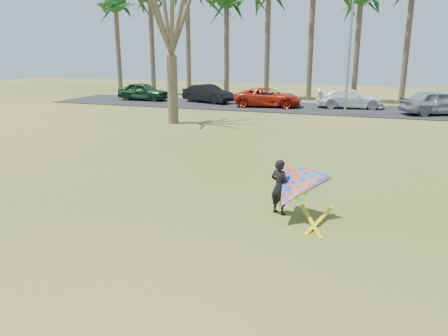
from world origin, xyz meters
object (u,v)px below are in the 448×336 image
(car_0, at_px, (144,91))
(kite_flyer, at_px, (293,189))
(car_2, at_px, (268,97))
(car_3, at_px, (350,98))
(car_4, at_px, (438,102))
(car_1, at_px, (208,94))
(streetlight, at_px, (352,50))
(bare_tree_left, at_px, (170,8))

(car_0, relative_size, kite_flyer, 1.95)
(car_0, distance_m, car_2, 11.84)
(car_2, height_order, car_3, car_2)
(car_4, bearing_deg, car_1, 61.36)
(car_0, height_order, kite_flyer, kite_flyer)
(car_3, bearing_deg, streetlight, 173.61)
(car_1, bearing_deg, car_0, 111.68)
(bare_tree_left, xyz_separation_m, kite_flyer, (10.18, -13.56, -6.07))
(kite_flyer, bearing_deg, car_2, 105.45)
(streetlight, bearing_deg, car_2, 157.56)
(bare_tree_left, bearing_deg, car_2, 68.63)
(car_2, bearing_deg, car_0, 79.37)
(car_3, height_order, car_4, car_4)
(car_1, bearing_deg, car_4, -75.07)
(car_4, bearing_deg, kite_flyer, 141.32)
(kite_flyer, bearing_deg, streetlight, 90.07)
(car_3, bearing_deg, car_1, 83.21)
(car_4, bearing_deg, car_3, 50.00)
(bare_tree_left, relative_size, streetlight, 1.21)
(car_1, height_order, car_3, car_1)
(streetlight, xyz_separation_m, kite_flyer, (0.02, -20.56, -3.62))
(streetlight, distance_m, car_3, 5.40)
(car_3, relative_size, car_4, 1.02)
(car_3, distance_m, car_4, 6.31)
(car_4, distance_m, kite_flyer, 23.56)
(bare_tree_left, xyz_separation_m, car_0, (-8.04, 10.42, -6.06))
(car_0, height_order, car_1, car_0)
(streetlight, distance_m, car_0, 18.87)
(car_0, bearing_deg, car_2, -93.82)
(streetlight, relative_size, car_3, 1.56)
(bare_tree_left, xyz_separation_m, car_2, (3.77, 9.64, -6.11))
(car_1, xyz_separation_m, car_2, (5.64, -1.03, -0.02))
(streetlight, distance_m, car_4, 7.27)
(car_3, bearing_deg, car_0, 83.47)
(car_4, height_order, kite_flyer, kite_flyer)
(car_2, bearing_deg, car_3, -84.79)
(kite_flyer, bearing_deg, car_0, 127.24)
(streetlight, bearing_deg, car_1, 163.05)
(streetlight, relative_size, car_2, 1.49)
(car_2, bearing_deg, kite_flyer, -171.39)
(car_0, relative_size, car_1, 1.00)
(bare_tree_left, xyz_separation_m, car_4, (16.10, 9.25, -6.00))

